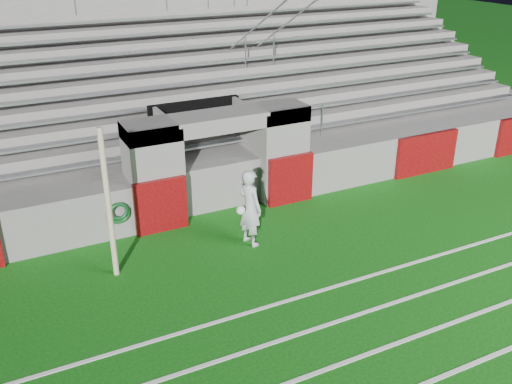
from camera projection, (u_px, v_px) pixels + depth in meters
ground at (285, 271)px, 12.35m from camera, size 90.00×90.00×0.00m
field_post at (109, 205)px, 11.55m from camera, size 0.12×0.12×3.29m
stadium_structure at (164, 111)px, 18.22m from camera, size 26.00×8.48×5.42m
goalkeeper_with_ball at (250, 208)px, 13.07m from camera, size 0.73×0.77×1.85m
hose_coil at (119, 213)px, 13.29m from camera, size 0.55×0.14×0.57m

